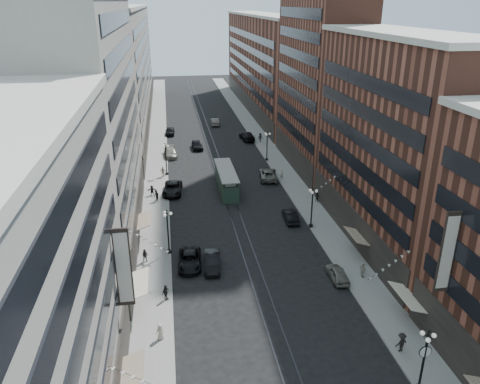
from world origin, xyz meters
TOP-DOWN VIEW (x-y plane):
  - ground at (0.00, 60.00)m, footprint 220.00×220.00m
  - sidewalk_west at (-11.00, 70.00)m, footprint 4.00×180.00m
  - sidewalk_east at (11.00, 70.00)m, footprint 4.00×180.00m
  - rail_west at (-0.70, 70.00)m, footprint 0.12×180.00m
  - rail_east at (0.70, 70.00)m, footprint 0.12×180.00m
  - building_west_near at (-17.00, 0.00)m, footprint 8.00×30.00m
  - building_west_mid at (-17.00, 33.00)m, footprint 8.00×36.00m
  - building_west_far at (-17.00, 96.00)m, footprint 8.00×90.00m
  - building_east_mid at (17.00, 28.00)m, footprint 8.00×30.00m
  - building_east_tower at (17.00, 56.00)m, footprint 8.00×26.00m
  - building_east_far at (17.00, 105.00)m, footprint 8.00×72.00m
  - lamppost_sw_far at (-9.20, 28.00)m, footprint 1.03×1.14m
  - lamppost_sw_mid at (-9.20, 55.00)m, footprint 1.03×1.14m
  - lamppost_se_near at (9.20, 4.00)m, footprint 1.08×1.14m
  - lamppost_se_far at (9.20, 32.00)m, footprint 1.03×1.14m
  - lamppost_se_mid at (9.20, 60.00)m, footprint 1.03×1.14m
  - streetcar at (0.00, 47.09)m, footprint 2.61×11.81m
  - car_2 at (-6.95, 24.89)m, footprint 2.86×5.58m
  - car_4 at (8.40, 19.73)m, footprint 1.77×4.21m
  - car_5 at (-4.50, 24.05)m, footprint 2.14×5.00m
  - pedestrian_1 at (-10.17, 12.83)m, footprint 0.81×0.58m
  - pedestrian_2 at (-11.87, 26.27)m, footprint 0.80×0.50m
  - pedestrian_3 at (9.81, 8.20)m, footprint 1.24×0.80m
  - pedestrian_4 at (11.12, 19.52)m, footprint 0.70×1.08m
  - car_7 at (-8.40, 46.60)m, footprint 3.34×6.19m
  - car_8 at (-8.40, 65.29)m, footprint 2.61×5.74m
  - car_9 at (-8.25, 81.23)m, footprint 2.15×4.86m
  - car_10 at (7.08, 34.42)m, footprint 1.85×4.63m
  - car_11 at (7.48, 50.63)m, footprint 3.57×6.38m
  - car_12 at (7.94, 74.48)m, footprint 2.91×6.22m
  - car_13 at (-3.02, 69.56)m, footprint 2.25×5.08m
  - car_14 at (2.47, 88.37)m, footprint 1.88×5.08m
  - pedestrian_5 at (-11.49, 46.07)m, footprint 1.50×0.58m
  - pedestrian_6 at (-9.81, 53.87)m, footprint 1.18×0.88m
  - pedestrian_7 at (12.44, 39.78)m, footprint 0.83×0.76m
  - pedestrian_8 at (9.50, 49.69)m, footprint 0.62×0.42m
  - pedestrian_9 at (10.38, 72.25)m, footprint 1.23×0.67m
  - pedestrian_extra_0 at (-9.64, 18.61)m, footprint 0.95×1.02m
  - pedestrian_extra_1 at (-10.80, 43.57)m, footprint 0.83×0.94m

SIDE VIEW (x-z plane):
  - ground at x=0.00m, z-range 0.00..0.00m
  - rail_west at x=-0.70m, z-range 0.00..0.02m
  - rail_east at x=0.70m, z-range 0.00..0.02m
  - sidewalk_west at x=-11.00m, z-range 0.00..0.15m
  - sidewalk_east at x=11.00m, z-range 0.00..0.15m
  - car_4 at x=8.40m, z-range 0.00..1.42m
  - car_10 at x=7.08m, z-range 0.00..1.50m
  - car_2 at x=-6.95m, z-range 0.00..1.51m
  - car_5 at x=-4.50m, z-range 0.00..1.60m
  - car_9 at x=-8.25m, z-range 0.00..1.63m
  - car_8 at x=-8.40m, z-range 0.00..1.63m
  - car_7 at x=-8.40m, z-range 0.00..1.65m
  - car_14 at x=2.47m, z-range 0.00..1.66m
  - car_11 at x=7.48m, z-range 0.00..1.69m
  - car_13 at x=-3.02m, z-range 0.00..1.70m
  - car_12 at x=7.94m, z-range 0.00..1.76m
  - pedestrian_1 at x=-10.17m, z-range 0.15..1.65m
  - pedestrian_7 at x=12.44m, z-range 0.15..1.66m
  - pedestrian_2 at x=-11.87m, z-range 0.15..1.71m
  - pedestrian_5 at x=-11.49m, z-range 0.15..1.73m
  - pedestrian_extra_0 at x=-9.64m, z-range 0.15..1.79m
  - pedestrian_8 at x=9.50m, z-range 0.15..1.82m
  - pedestrian_extra_1 at x=-10.80m, z-range 0.15..1.84m
  - pedestrian_4 at x=11.12m, z-range 0.15..1.85m
  - pedestrian_3 at x=9.81m, z-range 0.15..1.93m
  - pedestrian_9 at x=10.38m, z-range 0.15..1.96m
  - pedestrian_6 at x=-9.81m, z-range 0.15..1.98m
  - streetcar at x=0.00m, z-range -0.13..3.14m
  - lamppost_sw_far at x=-9.20m, z-range 0.34..5.86m
  - lamppost_sw_mid at x=-9.20m, z-range 0.34..5.86m
  - lamppost_se_far at x=9.20m, z-range 0.34..5.86m
  - lamppost_se_mid at x=9.20m, z-range 0.34..5.86m
  - lamppost_se_near at x=9.20m, z-range 0.46..5.98m
  - building_west_near at x=-17.00m, z-range 0.00..22.00m
  - building_east_mid at x=17.00m, z-range 0.00..24.00m
  - building_east_far at x=17.00m, z-range 0.00..24.00m
  - building_west_far at x=-17.00m, z-range 0.00..26.00m
  - building_west_mid at x=-17.00m, z-range 0.00..28.00m
  - building_east_tower at x=17.00m, z-range 0.00..42.00m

